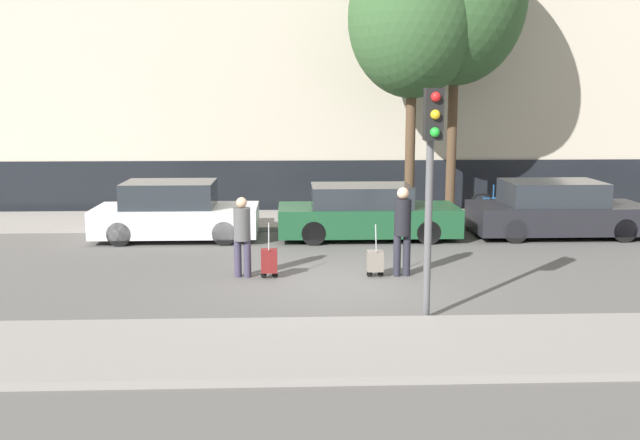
% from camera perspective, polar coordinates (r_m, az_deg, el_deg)
% --- Properties ---
extents(ground_plane, '(80.00, 80.00, 0.00)m').
position_cam_1_polar(ground_plane, '(13.94, 1.07, -5.11)').
color(ground_plane, '#565451').
extents(sidewalk_near, '(28.00, 2.50, 0.12)m').
position_cam_1_polar(sidewalk_near, '(10.35, 2.32, -10.13)').
color(sidewalk_near, gray).
rests_on(sidewalk_near, ground_plane).
extents(sidewalk_far, '(28.00, 3.00, 0.12)m').
position_cam_1_polar(sidewalk_far, '(20.77, -0.07, 0.03)').
color(sidewalk_far, gray).
rests_on(sidewalk_far, ground_plane).
extents(building_facade, '(28.00, 2.28, 9.53)m').
position_cam_1_polar(building_facade, '(23.80, -0.40, 12.60)').
color(building_facade, '#B7AD99').
rests_on(building_facade, ground_plane).
extents(parked_car_0, '(4.11, 1.85, 1.48)m').
position_cam_1_polar(parked_car_0, '(18.51, -11.54, 0.58)').
color(parked_car_0, silver).
rests_on(parked_car_0, ground_plane).
extents(parked_car_1, '(4.57, 1.79, 1.38)m').
position_cam_1_polar(parked_car_1, '(18.26, 3.70, 0.53)').
color(parked_car_1, '#194728').
rests_on(parked_car_1, ground_plane).
extents(parked_car_2, '(4.45, 1.91, 1.45)m').
position_cam_1_polar(parked_car_2, '(19.53, 18.36, 0.72)').
color(parked_car_2, black).
rests_on(parked_car_2, ground_plane).
extents(pedestrian_left, '(0.35, 0.34, 1.63)m').
position_cam_1_polar(pedestrian_left, '(14.33, -6.25, -0.98)').
color(pedestrian_left, '#383347').
rests_on(pedestrian_left, ground_plane).
extents(trolley_left, '(0.34, 0.29, 1.13)m').
position_cam_1_polar(trolley_left, '(14.31, -4.09, -3.28)').
color(trolley_left, maroon).
rests_on(trolley_left, ground_plane).
extents(pedestrian_right, '(0.35, 0.34, 1.81)m').
position_cam_1_polar(pedestrian_right, '(14.41, 6.62, -0.45)').
color(pedestrian_right, '#23232D').
rests_on(pedestrian_right, ground_plane).
extents(trolley_right, '(0.34, 0.29, 1.08)m').
position_cam_1_polar(trolley_right, '(14.43, 4.44, -3.29)').
color(trolley_right, slate).
rests_on(trolley_right, ground_plane).
extents(traffic_light, '(0.28, 0.47, 3.73)m').
position_cam_1_polar(traffic_light, '(11.34, 8.90, 4.99)').
color(traffic_light, '#515154').
rests_on(traffic_light, ground_plane).
extents(parked_bicycle, '(1.77, 0.06, 0.96)m').
position_cam_1_polar(parked_bicycle, '(21.44, 14.15, 1.20)').
color(parked_bicycle, black).
rests_on(parked_bicycle, sidewalk_far).
extents(bare_tree_down_street, '(3.58, 3.58, 7.81)m').
position_cam_1_polar(bare_tree_down_street, '(20.45, 7.44, 15.71)').
color(bare_tree_down_street, '#4C3826').
rests_on(bare_tree_down_street, sidewalk_far).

